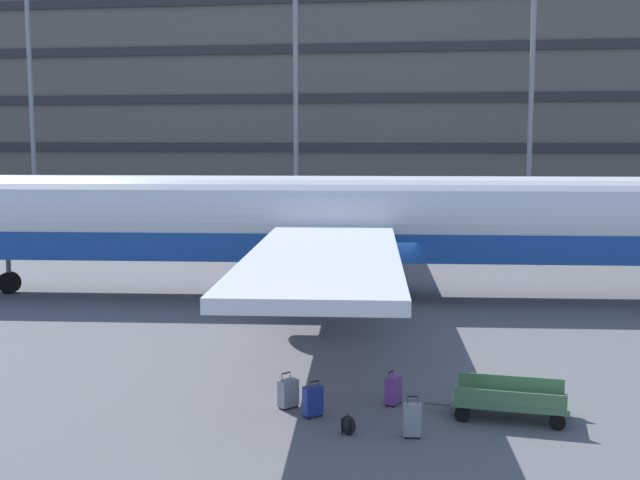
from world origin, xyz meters
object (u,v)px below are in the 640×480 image
(backpack_upright, at_px, (348,425))
(suitcase_laid_flat, at_px, (313,401))
(suitcase_scuffed, at_px, (288,393))
(baggage_cart, at_px, (510,400))
(airliner, at_px, (322,223))
(suitcase_red, at_px, (393,389))
(suitcase_navy, at_px, (412,420))

(backpack_upright, bearing_deg, suitcase_laid_flat, 133.85)
(suitcase_laid_flat, bearing_deg, backpack_upright, -46.15)
(suitcase_laid_flat, distance_m, suitcase_scuffed, 0.88)
(baggage_cart, bearing_deg, airliner, 115.14)
(suitcase_laid_flat, relative_size, suitcase_red, 1.07)
(airliner, relative_size, suitcase_red, 47.80)
(suitcase_red, relative_size, baggage_cart, 0.24)
(suitcase_navy, bearing_deg, airliner, 105.27)
(suitcase_laid_flat, height_order, backpack_upright, suitcase_laid_flat)
(airliner, bearing_deg, suitcase_scuffed, -85.38)
(suitcase_red, distance_m, suitcase_navy, 2.17)
(airliner, bearing_deg, suitcase_navy, -74.73)
(suitcase_scuffed, relative_size, backpack_upright, 1.78)
(suitcase_laid_flat, distance_m, suitcase_navy, 2.52)
(suitcase_laid_flat, height_order, suitcase_red, suitcase_laid_flat)
(suitcase_scuffed, height_order, suitcase_navy, suitcase_navy)
(suitcase_laid_flat, xyz_separation_m, suitcase_scuffed, (-0.68, 0.55, -0.03))
(suitcase_red, distance_m, baggage_cart, 2.77)
(suitcase_scuffed, bearing_deg, suitcase_laid_flat, -38.65)
(suitcase_scuffed, bearing_deg, backpack_upright, -43.21)
(suitcase_laid_flat, relative_size, suitcase_navy, 0.92)
(airliner, xyz_separation_m, suitcase_navy, (4.10, -15.00, -2.63))
(suitcase_laid_flat, relative_size, suitcase_scuffed, 1.03)
(suitcase_red, bearing_deg, baggage_cart, -10.95)
(suitcase_scuffed, bearing_deg, suitcase_red, 13.10)
(backpack_upright, bearing_deg, suitcase_scuffed, 136.79)
(suitcase_laid_flat, height_order, suitcase_scuffed, suitcase_laid_flat)
(airliner, bearing_deg, backpack_upright, -79.75)
(suitcase_red, xyz_separation_m, suitcase_navy, (0.52, -2.11, 0.02))
(suitcase_red, height_order, baggage_cart, same)
(backpack_upright, bearing_deg, suitcase_red, 67.58)
(airliner, relative_size, suitcase_scuffed, 46.05)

